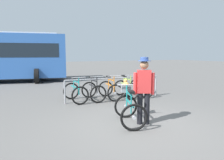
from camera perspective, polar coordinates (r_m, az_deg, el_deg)
ground_plane at (r=5.36m, az=7.70°, el=-12.37°), size 80.00×80.00×0.00m
bike_rack_rail at (r=7.96m, az=0.66°, el=-0.66°), size 3.90×0.39×0.88m
racked_bike_teal at (r=7.76m, az=-10.22°, el=-3.38°), size 0.71×1.14×0.98m
racked_bike_black at (r=7.92m, az=-5.25°, el=-3.07°), size 0.68×1.10×0.97m
racked_bike_orange at (r=8.14m, az=-0.51°, el=-2.75°), size 0.73×1.14×0.97m
racked_bike_lime at (r=8.41m, az=3.95°, el=-2.43°), size 0.70×1.12×0.97m
racked_bike_white at (r=8.73m, az=8.10°, el=-2.12°), size 0.78×1.16×0.97m
featured_bicycle at (r=5.39m, az=4.69°, el=-6.82°), size 0.98×1.26×1.09m
person_with_featured_bike at (r=5.21m, az=8.91°, el=-2.18°), size 0.48×0.34×1.72m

